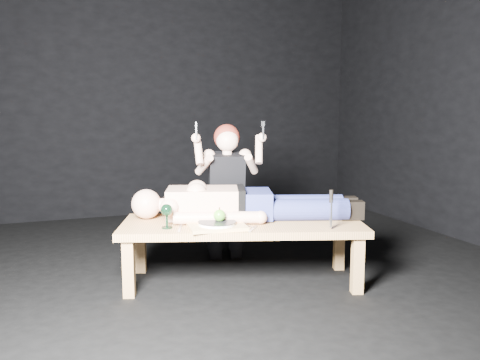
{
  "coord_description": "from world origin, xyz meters",
  "views": [
    {
      "loc": [
        -1.13,
        -3.41,
        1.25
      ],
      "look_at": [
        0.1,
        -0.1,
        0.75
      ],
      "focal_mm": 36.91,
      "sensor_mm": 36.0,
      "label": 1
    }
  ],
  "objects_px": {
    "table": "(242,252)",
    "lying_man": "(249,200)",
    "carving_knife": "(331,210)",
    "serving_tray": "(217,226)",
    "kneeling_woman": "(226,191)",
    "goblet": "(167,216)"
  },
  "relations": [
    {
      "from": "serving_tray",
      "to": "carving_knife",
      "type": "relative_size",
      "value": 1.42
    },
    {
      "from": "kneeling_woman",
      "to": "goblet",
      "type": "relative_size",
      "value": 6.93
    },
    {
      "from": "carving_knife",
      "to": "lying_man",
      "type": "bearing_deg",
      "value": 145.5
    },
    {
      "from": "table",
      "to": "kneeling_woman",
      "type": "height_order",
      "value": "kneeling_woman"
    },
    {
      "from": "kneeling_woman",
      "to": "carving_knife",
      "type": "bearing_deg",
      "value": -54.38
    },
    {
      "from": "table",
      "to": "serving_tray",
      "type": "bearing_deg",
      "value": -136.22
    },
    {
      "from": "serving_tray",
      "to": "carving_knife",
      "type": "bearing_deg",
      "value": -22.3
    },
    {
      "from": "kneeling_woman",
      "to": "carving_knife",
      "type": "height_order",
      "value": "kneeling_woman"
    },
    {
      "from": "lying_man",
      "to": "carving_knife",
      "type": "height_order",
      "value": "lying_man"
    },
    {
      "from": "table",
      "to": "carving_knife",
      "type": "bearing_deg",
      "value": -22.1
    },
    {
      "from": "kneeling_woman",
      "to": "serving_tray",
      "type": "xyz_separation_m",
      "value": [
        -0.3,
        -0.69,
        -0.12
      ]
    },
    {
      "from": "lying_man",
      "to": "table",
      "type": "bearing_deg",
      "value": -113.79
    },
    {
      "from": "carving_knife",
      "to": "serving_tray",
      "type": "bearing_deg",
      "value": 175.31
    },
    {
      "from": "table",
      "to": "lying_man",
      "type": "height_order",
      "value": "lying_man"
    },
    {
      "from": "table",
      "to": "lying_man",
      "type": "distance_m",
      "value": 0.39
    },
    {
      "from": "serving_tray",
      "to": "carving_knife",
      "type": "distance_m",
      "value": 0.78
    },
    {
      "from": "lying_man",
      "to": "kneeling_woman",
      "type": "relative_size",
      "value": 1.56
    },
    {
      "from": "lying_man",
      "to": "kneeling_woman",
      "type": "xyz_separation_m",
      "value": [
        -0.02,
        0.48,
        -0.0
      ]
    },
    {
      "from": "table",
      "to": "goblet",
      "type": "bearing_deg",
      "value": -162.28
    },
    {
      "from": "lying_man",
      "to": "serving_tray",
      "type": "distance_m",
      "value": 0.41
    },
    {
      "from": "kneeling_woman",
      "to": "lying_man",
      "type": "bearing_deg",
      "value": -74.78
    },
    {
      "from": "serving_tray",
      "to": "goblet",
      "type": "xyz_separation_m",
      "value": [
        -0.32,
        0.11,
        0.07
      ]
    }
  ]
}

